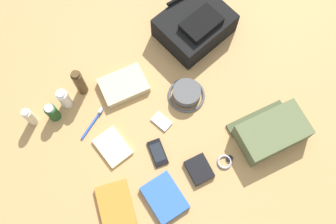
# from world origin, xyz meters

# --- Properties ---
(ground_plane) EXTENTS (2.64, 2.02, 0.02)m
(ground_plane) POSITION_xyz_m (0.00, 0.00, -0.01)
(ground_plane) COLOR #AB824B
(ground_plane) RESTS_ON ground
(backpack) EXTENTS (0.35, 0.30, 0.15)m
(backpack) POSITION_xyz_m (0.33, 0.28, 0.07)
(backpack) COLOR black
(backpack) RESTS_ON ground_plane
(toiletry_pouch) EXTENTS (0.30, 0.24, 0.10)m
(toiletry_pouch) POSITION_xyz_m (0.31, -0.31, 0.05)
(toiletry_pouch) COLOR #56603D
(toiletry_pouch) RESTS_ON ground_plane
(bucket_hat) EXTENTS (0.17, 0.17, 0.06)m
(bucket_hat) POSITION_xyz_m (0.12, 0.03, 0.02)
(bucket_hat) COLOR #505050
(bucket_hat) RESTS_ON ground_plane
(lotion_bottle) EXTENTS (0.04, 0.04, 0.12)m
(lotion_bottle) POSITION_xyz_m (-0.50, 0.30, 0.06)
(lotion_bottle) COLOR beige
(lotion_bottle) RESTS_ON ground_plane
(shampoo_bottle) EXTENTS (0.05, 0.05, 0.11)m
(shampoo_bottle) POSITION_xyz_m (-0.41, 0.26, 0.05)
(shampoo_bottle) COLOR #19471E
(shampoo_bottle) RESTS_ON ground_plane
(toothpaste_tube) EXTENTS (0.05, 0.05, 0.13)m
(toothpaste_tube) POSITION_xyz_m (-0.34, 0.29, 0.06)
(toothpaste_tube) COLOR white
(toothpaste_tube) RESTS_ON ground_plane
(cologne_bottle) EXTENTS (0.04, 0.04, 0.17)m
(cologne_bottle) POSITION_xyz_m (-0.25, 0.31, 0.08)
(cologne_bottle) COLOR #473319
(cologne_bottle) RESTS_ON ground_plane
(paperback_novel) EXTENTS (0.18, 0.22, 0.03)m
(paperback_novel) POSITION_xyz_m (-0.39, -0.21, 0.01)
(paperback_novel) COLOR orange
(paperback_novel) RESTS_ON ground_plane
(travel_guidebook) EXTENTS (0.13, 0.17, 0.03)m
(travel_guidebook) POSITION_xyz_m (-0.21, -0.29, 0.01)
(travel_guidebook) COLOR blue
(travel_guidebook) RESTS_ON ground_plane
(cell_phone) EXTENTS (0.08, 0.12, 0.01)m
(cell_phone) POSITION_xyz_m (-0.13, -0.12, 0.01)
(cell_phone) COLOR black
(cell_phone) RESTS_ON ground_plane
(media_player) EXTENTS (0.07, 0.09, 0.01)m
(media_player) POSITION_xyz_m (-0.04, -0.01, 0.01)
(media_player) COLOR #B7B7BC
(media_player) RESTS_ON ground_plane
(wristwatch) EXTENTS (0.07, 0.06, 0.01)m
(wristwatch) POSITION_xyz_m (0.09, -0.30, 0.01)
(wristwatch) COLOR #99999E
(wristwatch) RESTS_ON ground_plane
(toothbrush) EXTENTS (0.15, 0.08, 0.02)m
(toothbrush) POSITION_xyz_m (-0.29, 0.15, 0.01)
(toothbrush) COLOR blue
(toothbrush) RESTS_ON ground_plane
(wallet) EXTENTS (0.10, 0.12, 0.02)m
(wallet) POSITION_xyz_m (-0.03, -0.27, 0.01)
(wallet) COLOR black
(wallet) RESTS_ON ground_plane
(notepad) EXTENTS (0.12, 0.16, 0.02)m
(notepad) POSITION_xyz_m (-0.28, 0.01, 0.01)
(notepad) COLOR beige
(notepad) RESTS_ON ground_plane
(folded_towel) EXTENTS (0.22, 0.17, 0.04)m
(folded_towel) POSITION_xyz_m (-0.09, 0.22, 0.02)
(folded_towel) COLOR #C6B289
(folded_towel) RESTS_ON ground_plane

